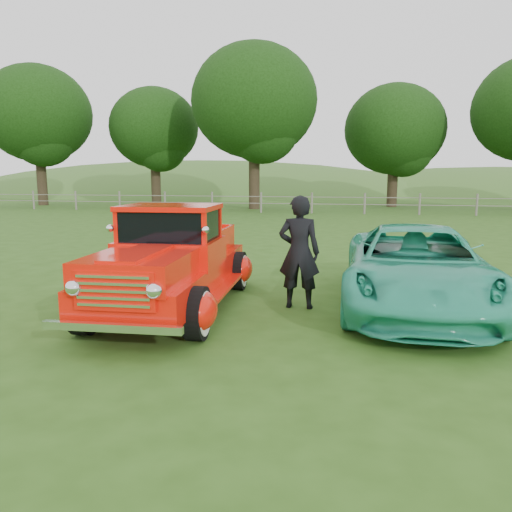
% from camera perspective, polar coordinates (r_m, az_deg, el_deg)
% --- Properties ---
extents(ground, '(140.00, 140.00, 0.00)m').
position_cam_1_polar(ground, '(7.84, -6.86, -7.65)').
color(ground, '#2A4C14').
rests_on(ground, ground).
extents(distant_hills, '(116.00, 60.00, 18.00)m').
position_cam_1_polar(distant_hills, '(67.25, 5.42, 3.53)').
color(distant_hills, '#3D6726').
rests_on(distant_hills, ground).
extents(fence_line, '(48.00, 0.12, 1.20)m').
position_cam_1_polar(fence_line, '(29.27, 6.40, 6.05)').
color(fence_line, '#6D675C').
rests_on(fence_line, ground).
extents(tree_far_west, '(7.60, 7.60, 9.93)m').
position_cam_1_polar(tree_far_west, '(40.16, -23.72, 14.63)').
color(tree_far_west, black).
rests_on(tree_far_west, ground).
extents(tree_mid_west, '(6.40, 6.40, 8.46)m').
position_cam_1_polar(tree_mid_west, '(38.07, -11.56, 14.14)').
color(tree_mid_west, black).
rests_on(tree_mid_west, ground).
extents(tree_near_west, '(8.00, 8.00, 10.42)m').
position_cam_1_polar(tree_near_west, '(33.05, -0.21, 17.25)').
color(tree_near_west, black).
rests_on(tree_near_west, ground).
extents(tree_near_east, '(6.80, 6.80, 8.33)m').
position_cam_1_polar(tree_near_east, '(36.35, 15.58, 13.74)').
color(tree_near_east, black).
rests_on(tree_near_east, ground).
extents(red_pickup, '(2.37, 5.05, 1.78)m').
position_cam_1_polar(red_pickup, '(8.54, -9.50, -0.79)').
color(red_pickup, black).
rests_on(red_pickup, ground).
extents(teal_sedan, '(2.47, 5.14, 1.41)m').
position_cam_1_polar(teal_sedan, '(8.88, 17.82, -1.31)').
color(teal_sedan, '#2AAA86').
rests_on(teal_sedan, ground).
extents(man, '(0.71, 0.47, 1.93)m').
position_cam_1_polar(man, '(8.51, 4.95, 0.44)').
color(man, black).
rests_on(man, ground).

